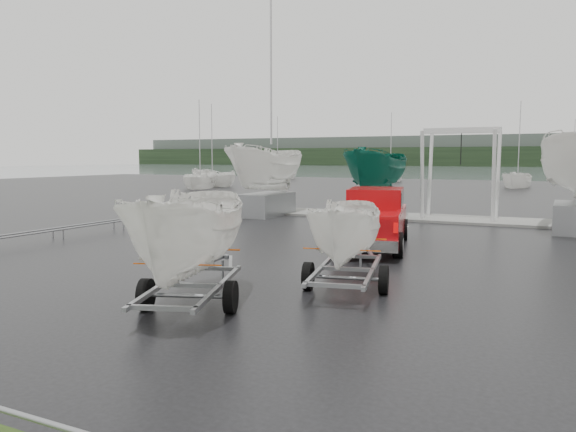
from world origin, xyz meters
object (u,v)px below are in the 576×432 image
(trailer_hitched, at_px, (348,181))
(trailer_parked, at_px, (189,160))
(pickup_truck, at_px, (374,216))
(boat_hoist, at_px, (461,161))

(trailer_hitched, bearing_deg, trailer_parked, -139.58)
(trailer_hitched, relative_size, trailer_parked, 0.83)
(pickup_truck, distance_m, boat_hoist, 8.82)
(pickup_truck, relative_size, trailer_parked, 1.12)
(boat_hoist, bearing_deg, trailer_hitched, -89.53)
(pickup_truck, bearing_deg, boat_hoist, 69.41)
(trailer_parked, relative_size, boat_hoist, 1.24)
(pickup_truck, relative_size, trailer_hitched, 1.34)
(trailer_parked, height_order, boat_hoist, trailer_parked)
(pickup_truck, relative_size, boat_hoist, 1.39)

